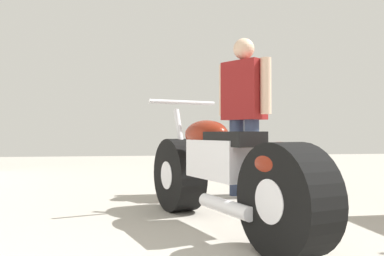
# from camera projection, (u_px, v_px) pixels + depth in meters

# --- Properties ---
(ground_plane) EXTENTS (17.00, 17.00, 0.00)m
(ground_plane) POSITION_uv_depth(u_px,v_px,m) (189.00, 206.00, 3.71)
(ground_plane) COLOR #9E998E
(motorcycle_maroon_cruiser) EXTENTS (0.96, 2.12, 1.00)m
(motorcycle_maroon_cruiser) POSITION_uv_depth(u_px,v_px,m) (223.00, 174.00, 2.81)
(motorcycle_maroon_cruiser) COLOR black
(motorcycle_maroon_cruiser) RESTS_ON ground_plane
(mechanic_in_blue) EXTENTS (0.51, 0.64, 1.78)m
(mechanic_in_blue) POSITION_uv_depth(u_px,v_px,m) (244.00, 107.00, 4.32)
(mechanic_in_blue) COLOR #2D3851
(mechanic_in_blue) RESTS_ON ground_plane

